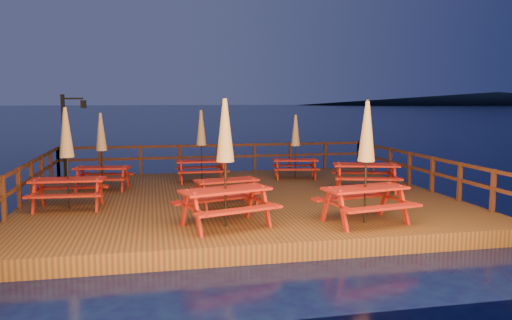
% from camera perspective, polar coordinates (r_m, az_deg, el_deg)
% --- Properties ---
extents(ground, '(500.00, 500.00, 0.00)m').
position_cam_1_polar(ground, '(14.84, -1.94, -5.61)').
color(ground, '#050631').
rests_on(ground, ground).
extents(deck, '(12.00, 10.00, 0.40)m').
position_cam_1_polar(deck, '(14.80, -1.95, -4.86)').
color(deck, '#472816').
rests_on(deck, ground).
extents(deck_piles, '(11.44, 9.44, 1.40)m').
position_cam_1_polar(deck_piles, '(14.91, -1.94, -6.74)').
color(deck_piles, '#341C10').
rests_on(deck_piles, ground).
extents(railing, '(11.80, 9.75, 1.10)m').
position_cam_1_polar(railing, '(16.37, -3.03, -0.29)').
color(railing, '#341C10').
rests_on(railing, deck).
extents(lamp_post, '(0.85, 0.18, 3.00)m').
position_cam_1_polar(lamp_post, '(19.07, -20.63, 3.42)').
color(lamp_post, black).
rests_on(lamp_post, deck).
extents(headland_right, '(230.40, 86.40, 7.00)m').
position_cam_1_polar(headland_right, '(307.92, 25.87, 6.36)').
color(headland_right, black).
rests_on(headland_right, ground).
extents(picnic_table_0, '(1.79, 1.56, 2.28)m').
position_cam_1_polar(picnic_table_0, '(17.84, 4.53, 1.67)').
color(picnic_table_0, maroon).
rests_on(picnic_table_0, deck).
extents(picnic_table_1, '(1.90, 1.66, 2.38)m').
position_cam_1_polar(picnic_table_1, '(13.17, -3.42, 0.00)').
color(picnic_table_1, maroon).
rests_on(picnic_table_1, deck).
extents(picnic_table_2, '(1.92, 1.61, 2.63)m').
position_cam_1_polar(picnic_table_2, '(13.68, -20.79, 0.36)').
color(picnic_table_2, maroon).
rests_on(picnic_table_2, deck).
extents(picnic_table_3, '(1.73, 1.42, 2.46)m').
position_cam_1_polar(picnic_table_3, '(17.13, -6.26, 1.74)').
color(picnic_table_3, maroon).
rests_on(picnic_table_3, deck).
extents(picnic_table_4, '(2.21, 1.93, 2.78)m').
position_cam_1_polar(picnic_table_4, '(11.58, 12.47, -0.08)').
color(picnic_table_4, maroon).
rests_on(picnic_table_4, deck).
extents(picnic_table_5, '(2.34, 2.10, 2.81)m').
position_cam_1_polar(picnic_table_5, '(15.63, 12.51, 1.78)').
color(picnic_table_5, maroon).
rests_on(picnic_table_5, deck).
extents(picnic_table_6, '(1.91, 1.67, 2.41)m').
position_cam_1_polar(picnic_table_6, '(16.25, -17.23, 1.08)').
color(picnic_table_6, maroon).
rests_on(picnic_table_6, deck).
extents(picnic_table_7, '(2.39, 2.17, 2.85)m').
position_cam_1_polar(picnic_table_7, '(11.01, -3.53, -0.11)').
color(picnic_table_7, maroon).
rests_on(picnic_table_7, deck).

